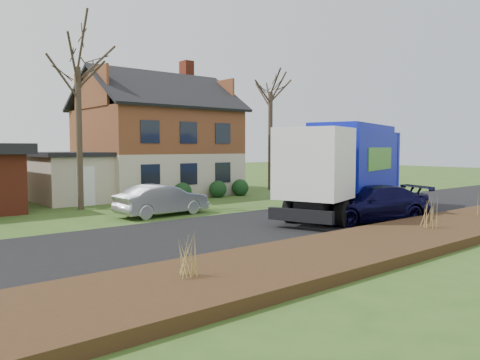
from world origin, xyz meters
TOP-DOWN VIEW (x-y plane):
  - ground at (0.00, 0.00)m, footprint 120.00×120.00m
  - road at (0.00, 0.00)m, footprint 80.00×7.00m
  - mulch_verge at (0.00, -5.30)m, footprint 80.00×3.50m
  - main_house at (1.49, 13.91)m, footprint 12.95×8.95m
  - garbage_truck at (3.97, -0.03)m, footprint 10.10×5.59m
  - silver_sedan at (-2.84, 5.06)m, footprint 4.44×1.83m
  - navy_wagon at (2.98, -2.05)m, footprint 5.60×3.69m
  - tree_front_west at (-4.96, 9.46)m, footprint 3.30×3.30m
  - tree_front_east at (9.88, 11.42)m, footprint 3.67×3.67m
  - tree_back at (2.27, 23.40)m, footprint 3.52×3.52m
  - grass_clump_west at (-8.14, -5.13)m, footprint 0.37×0.30m
  - grass_clump_mid at (1.76, -5.32)m, footprint 0.39×0.32m

SIDE VIEW (x-z plane):
  - ground at x=0.00m, z-range 0.00..0.00m
  - road at x=0.00m, z-range 0.00..0.02m
  - mulch_verge at x=0.00m, z-range 0.00..0.30m
  - silver_sedan at x=-2.84m, z-range 0.00..1.43m
  - navy_wagon at x=2.98m, z-range 0.00..1.51m
  - grass_clump_west at x=-8.14m, z-range 0.30..1.27m
  - grass_clump_mid at x=1.76m, z-range 0.30..1.38m
  - garbage_truck at x=3.97m, z-range 0.32..4.51m
  - main_house at x=1.49m, z-range -0.60..8.66m
  - tree_front_west at x=-4.96m, z-range 3.18..13.00m
  - tree_front_east at x=9.88m, z-range 3.19..13.38m
  - tree_back at x=2.27m, z-range 3.72..14.87m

